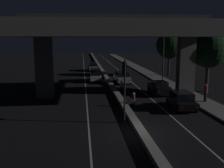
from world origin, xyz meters
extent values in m
plane|color=black|center=(0.00, 0.00, 0.00)|extent=(200.00, 200.00, 0.00)
cube|color=beige|center=(-3.54, 35.00, 0.00)|extent=(0.12, 126.00, 0.00)
cube|color=beige|center=(3.54, 35.00, 0.00)|extent=(0.12, 126.00, 0.00)
cube|color=gray|center=(0.00, 35.00, 0.19)|extent=(0.64, 126.00, 0.37)
cube|color=gray|center=(8.32, 28.00, 0.08)|extent=(2.55, 126.00, 0.16)
cube|color=#5B5956|center=(-8.07, 12.04, 3.35)|extent=(1.84, 1.23, 6.70)
cube|color=#5B5956|center=(8.07, 12.04, 3.35)|extent=(1.84, 1.23, 6.70)
cube|color=#5B5956|center=(0.00, 12.04, 7.48)|extent=(21.46, 13.52, 1.57)
cube|color=#333335|center=(0.00, 12.04, 8.72)|extent=(21.46, 0.40, 0.90)
cylinder|color=black|center=(-0.72, 2.30, 2.48)|extent=(0.14, 0.14, 4.97)
cube|color=black|center=(-0.72, 2.48, 4.29)|extent=(0.30, 0.28, 0.95)
sphere|color=black|center=(-0.72, 2.63, 4.59)|extent=(0.18, 0.18, 0.18)
sphere|color=black|center=(-0.72, 2.63, 4.29)|extent=(0.18, 0.18, 0.18)
sphere|color=green|center=(-0.72, 2.63, 4.00)|extent=(0.18, 0.18, 0.18)
cylinder|color=#2D2D30|center=(7.92, 20.19, 3.54)|extent=(0.18, 0.18, 7.07)
cylinder|color=#2D2D30|center=(7.05, 20.19, 6.92)|extent=(1.74, 0.10, 0.10)
ellipsoid|color=#F2B759|center=(6.18, 20.19, 6.82)|extent=(0.56, 0.32, 0.24)
cube|color=black|center=(5.27, 5.82, 0.62)|extent=(2.06, 4.20, 0.60)
cube|color=black|center=(5.27, 5.82, 1.27)|extent=(1.76, 2.54, 0.72)
cylinder|color=black|center=(4.42, 7.22, 0.32)|extent=(0.23, 0.64, 0.63)
cylinder|color=black|center=(6.24, 7.13, 0.32)|extent=(0.23, 0.64, 0.63)
cylinder|color=black|center=(4.29, 4.51, 0.32)|extent=(0.23, 0.64, 0.63)
cylinder|color=black|center=(6.11, 4.42, 0.32)|extent=(0.23, 0.64, 0.63)
cube|color=red|center=(4.52, 3.79, 0.65)|extent=(0.18, 0.04, 0.11)
cube|color=red|center=(5.82, 3.73, 0.65)|extent=(0.18, 0.04, 0.11)
cube|color=black|center=(5.05, 12.42, 0.72)|extent=(1.81, 4.06, 0.77)
cube|color=black|center=(5.05, 12.21, 1.34)|extent=(1.57, 1.96, 0.48)
cylinder|color=black|center=(4.17, 13.73, 0.34)|extent=(0.21, 0.68, 0.68)
cylinder|color=black|center=(5.87, 13.76, 0.34)|extent=(0.21, 0.68, 0.68)
cylinder|color=black|center=(4.22, 11.07, 0.34)|extent=(0.21, 0.68, 0.68)
cylinder|color=black|center=(5.92, 11.10, 0.34)|extent=(0.21, 0.68, 0.68)
cube|color=red|center=(4.48, 10.38, 0.76)|extent=(0.18, 0.03, 0.11)
cube|color=red|center=(5.69, 10.40, 0.76)|extent=(0.18, 0.03, 0.11)
cube|color=gray|center=(1.88, 20.75, 0.67)|extent=(2.06, 4.22, 0.71)
cube|color=black|center=(1.88, 20.75, 1.36)|extent=(1.76, 2.56, 0.67)
cylinder|color=black|center=(0.91, 22.07, 0.32)|extent=(0.23, 0.64, 0.63)
cylinder|color=black|center=(2.72, 22.16, 0.32)|extent=(0.23, 0.64, 0.63)
cylinder|color=black|center=(1.04, 19.34, 0.32)|extent=(0.23, 0.64, 0.63)
cylinder|color=black|center=(2.86, 19.43, 0.32)|extent=(0.23, 0.64, 0.63)
cube|color=red|center=(1.33, 18.64, 0.70)|extent=(0.18, 0.04, 0.11)
cube|color=red|center=(2.63, 18.71, 0.70)|extent=(0.18, 0.04, 0.11)
cube|color=silver|center=(-1.92, 22.82, 0.68)|extent=(1.76, 4.17, 0.69)
cube|color=black|center=(-1.92, 22.72, 1.48)|extent=(1.53, 3.01, 0.91)
cylinder|color=black|center=(-1.13, 21.44, 0.33)|extent=(0.21, 0.67, 0.67)
cylinder|color=black|center=(-2.77, 21.47, 0.33)|extent=(0.21, 0.67, 0.67)
cylinder|color=black|center=(-1.08, 24.17, 0.33)|extent=(0.21, 0.67, 0.67)
cylinder|color=black|center=(-2.71, 24.20, 0.33)|extent=(0.21, 0.67, 0.67)
cube|color=white|center=(-1.29, 24.89, 0.58)|extent=(0.18, 0.03, 0.11)
cube|color=white|center=(-2.47, 24.91, 0.58)|extent=(0.18, 0.03, 0.11)
cube|color=gray|center=(-1.75, 36.45, 0.65)|extent=(1.79, 4.33, 0.65)
cube|color=black|center=(-1.75, 36.45, 1.31)|extent=(1.55, 2.61, 0.67)
cylinder|color=black|center=(-0.89, 35.05, 0.32)|extent=(0.21, 0.65, 0.64)
cylinder|color=black|center=(-2.56, 35.01, 0.32)|extent=(0.21, 0.65, 0.64)
cylinder|color=black|center=(-0.95, 37.88, 0.32)|extent=(0.21, 0.65, 0.64)
cylinder|color=black|center=(-2.61, 37.85, 0.32)|extent=(0.21, 0.65, 0.64)
cube|color=white|center=(-1.20, 38.62, 0.55)|extent=(0.18, 0.03, 0.11)
cube|color=white|center=(-2.39, 38.59, 0.55)|extent=(0.18, 0.03, 0.11)
cylinder|color=black|center=(0.95, 7.76, 0.28)|extent=(0.08, 0.55, 0.55)
cylinder|color=black|center=(0.95, 6.43, 0.28)|extent=(0.10, 0.55, 0.55)
cube|color=navy|center=(0.95, 7.09, 0.50)|extent=(0.24, 1.01, 0.32)
cylinder|color=maroon|center=(0.95, 7.09, 0.91)|extent=(0.32, 0.32, 0.50)
sphere|color=silver|center=(0.95, 7.09, 1.28)|extent=(0.24, 0.24, 0.24)
cube|color=red|center=(0.96, 6.38, 0.50)|extent=(0.08, 0.03, 0.08)
cylinder|color=black|center=(0.80, 14.64, 0.30)|extent=(0.10, 0.60, 0.60)
cylinder|color=black|center=(0.85, 13.33, 0.30)|extent=(0.12, 0.60, 0.60)
cube|color=black|center=(0.82, 13.98, 0.52)|extent=(0.28, 1.01, 0.32)
cylinder|color=beige|center=(0.82, 13.98, 0.94)|extent=(0.33, 0.33, 0.52)
sphere|color=black|center=(0.82, 13.98, 1.31)|extent=(0.24, 0.24, 0.24)
cube|color=red|center=(0.85, 13.28, 0.52)|extent=(0.08, 0.03, 0.08)
cylinder|color=black|center=(8.53, 7.69, 0.59)|extent=(0.31, 0.31, 0.87)
cylinder|color=maroon|center=(8.53, 7.69, 1.39)|extent=(0.36, 0.36, 0.72)
sphere|color=tan|center=(8.53, 7.69, 1.87)|extent=(0.24, 0.24, 0.24)
cylinder|color=#38281C|center=(11.30, 13.14, 1.79)|extent=(0.44, 0.44, 3.57)
sphere|color=black|center=(11.30, 13.14, 5.28)|extent=(4.55, 4.55, 4.55)
cylinder|color=#2D2116|center=(11.30, 27.64, 1.80)|extent=(0.36, 0.36, 3.60)
sphere|color=black|center=(11.30, 27.64, 5.33)|extent=(4.61, 4.61, 4.61)
camera|label=1|loc=(-3.92, -17.19, 6.52)|focal=42.00mm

